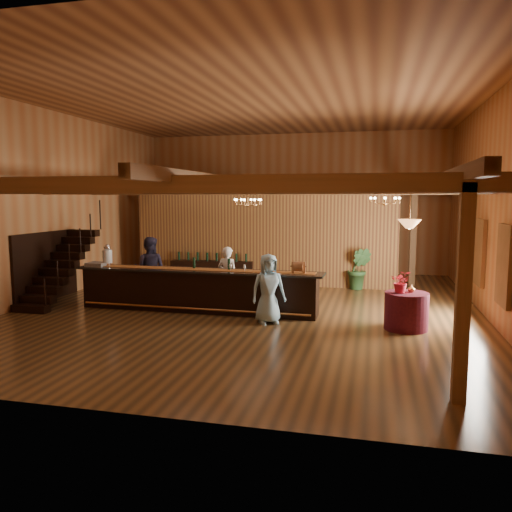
% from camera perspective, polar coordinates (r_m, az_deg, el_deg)
% --- Properties ---
extents(floor, '(14.00, 14.00, 0.00)m').
position_cam_1_polar(floor, '(13.76, -0.51, -5.81)').
color(floor, brown).
rests_on(floor, ground).
extents(ceiling, '(14.00, 14.00, 0.00)m').
position_cam_1_polar(ceiling, '(13.66, -0.53, 17.34)').
color(ceiling, '#A86C3C').
rests_on(ceiling, wall_back).
extents(wall_back, '(12.00, 0.10, 5.50)m').
position_cam_1_polar(wall_back, '(20.29, 4.29, 6.06)').
color(wall_back, '#A97442').
rests_on(wall_back, floor).
extents(wall_front, '(12.00, 0.10, 5.50)m').
position_cam_1_polar(wall_front, '(6.85, -14.87, 4.47)').
color(wall_front, '#A97442').
rests_on(wall_front, floor).
extents(wall_left, '(0.10, 14.00, 5.50)m').
position_cam_1_polar(wall_left, '(15.98, -21.99, 5.40)').
color(wall_left, '#A97442').
rests_on(wall_left, floor).
extents(wall_right, '(0.10, 14.00, 5.50)m').
position_cam_1_polar(wall_right, '(13.32, 25.52, 5.05)').
color(wall_right, '#A97442').
rests_on(wall_right, floor).
extents(beam_grid, '(11.90, 13.90, 0.39)m').
position_cam_1_polar(beam_grid, '(13.92, -0.01, 7.78)').
color(beam_grid, brown).
rests_on(beam_grid, wall_left).
extents(support_posts, '(9.20, 10.20, 3.20)m').
position_cam_1_polar(support_posts, '(13.02, -1.05, 0.61)').
color(support_posts, brown).
rests_on(support_posts, floor).
extents(partition_wall, '(9.00, 0.18, 3.10)m').
position_cam_1_polar(partition_wall, '(17.01, 0.70, 1.90)').
color(partition_wall, olive).
rests_on(partition_wall, floor).
extents(window_right_front, '(0.12, 1.05, 1.75)m').
position_cam_1_polar(window_right_front, '(11.83, 26.58, -0.97)').
color(window_right_front, white).
rests_on(window_right_front, wall_right).
extents(window_right_back, '(0.12, 1.05, 1.75)m').
position_cam_1_polar(window_right_back, '(14.36, 24.26, 0.39)').
color(window_right_back, white).
rests_on(window_right_back, wall_right).
extents(staircase, '(1.00, 2.80, 2.00)m').
position_cam_1_polar(staircase, '(15.18, -21.62, -1.26)').
color(staircase, black).
rests_on(staircase, floor).
extents(backroom_boxes, '(4.10, 0.60, 1.10)m').
position_cam_1_polar(backroom_boxes, '(19.02, 2.64, -0.68)').
color(backroom_boxes, black).
rests_on(backroom_boxes, floor).
extents(tasting_bar, '(6.66, 0.94, 1.12)m').
position_cam_1_polar(tasting_bar, '(13.23, -6.73, -3.88)').
color(tasting_bar, black).
rests_on(tasting_bar, floor).
extents(beverage_dispenser, '(0.26, 0.26, 0.60)m').
position_cam_1_polar(beverage_dispenser, '(14.30, -16.62, 0.06)').
color(beverage_dispenser, silver).
rests_on(beverage_dispenser, tasting_bar).
extents(glass_rack_tray, '(0.50, 0.50, 0.10)m').
position_cam_1_polar(glass_rack_tray, '(14.37, -17.66, -0.90)').
color(glass_rack_tray, gray).
rests_on(glass_rack_tray, tasting_bar).
extents(raffle_drum, '(0.34, 0.24, 0.30)m').
position_cam_1_polar(raffle_drum, '(12.36, 4.87, -1.21)').
color(raffle_drum, brown).
rests_on(raffle_drum, tasting_bar).
extents(bar_bottle_0, '(0.07, 0.07, 0.30)m').
position_cam_1_polar(bar_bottle_0, '(13.28, -7.10, -0.80)').
color(bar_bottle_0, black).
rests_on(bar_bottle_0, tasting_bar).
extents(bar_bottle_1, '(0.07, 0.07, 0.30)m').
position_cam_1_polar(bar_bottle_1, '(12.96, -3.11, -0.94)').
color(bar_bottle_1, black).
rests_on(bar_bottle_1, tasting_bar).
extents(backbar_shelf, '(2.88, 0.80, 0.80)m').
position_cam_1_polar(backbar_shelf, '(17.36, -5.03, -1.85)').
color(backbar_shelf, black).
rests_on(backbar_shelf, floor).
extents(round_table, '(0.98, 0.98, 0.85)m').
position_cam_1_polar(round_table, '(11.88, 16.80, -6.04)').
color(round_table, '#3A0D18').
rests_on(round_table, floor).
extents(chandelier_left, '(0.80, 0.80, 0.50)m').
position_cam_1_polar(chandelier_left, '(14.44, -0.94, 6.23)').
color(chandelier_left, '#C08247').
rests_on(chandelier_left, beam_grid).
extents(chandelier_right, '(0.80, 0.80, 0.45)m').
position_cam_1_polar(chandelier_right, '(14.16, 14.52, 6.20)').
color(chandelier_right, '#C08247').
rests_on(chandelier_right, beam_grid).
extents(pendant_lamp, '(0.52, 0.52, 0.90)m').
position_cam_1_polar(pendant_lamp, '(11.61, 17.14, 3.54)').
color(pendant_lamp, '#C08247').
rests_on(pendant_lamp, beam_grid).
extents(bartender, '(0.67, 0.51, 1.65)m').
position_cam_1_polar(bartender, '(13.73, -3.26, -2.34)').
color(bartender, white).
rests_on(bartender, floor).
extents(staff_second, '(1.00, 0.83, 1.87)m').
position_cam_1_polar(staff_second, '(14.57, -12.05, -1.51)').
color(staff_second, '#27233A').
rests_on(staff_second, floor).
extents(guest, '(0.97, 0.84, 1.66)m').
position_cam_1_polar(guest, '(11.84, 1.43, -3.77)').
color(guest, '#93C2D7').
rests_on(guest, floor).
extents(floor_plant, '(0.84, 0.72, 1.37)m').
position_cam_1_polar(floor_plant, '(16.51, 11.70, -1.42)').
color(floor_plant, '#2C5428').
rests_on(floor_plant, floor).
extents(table_flowers, '(0.47, 0.41, 0.51)m').
position_cam_1_polar(table_flowers, '(11.69, 16.27, -2.84)').
color(table_flowers, red).
rests_on(table_flowers, round_table).
extents(table_vase, '(0.16, 0.16, 0.27)m').
position_cam_1_polar(table_vase, '(11.86, 17.34, -3.32)').
color(table_vase, '#C08247').
rests_on(table_vase, round_table).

